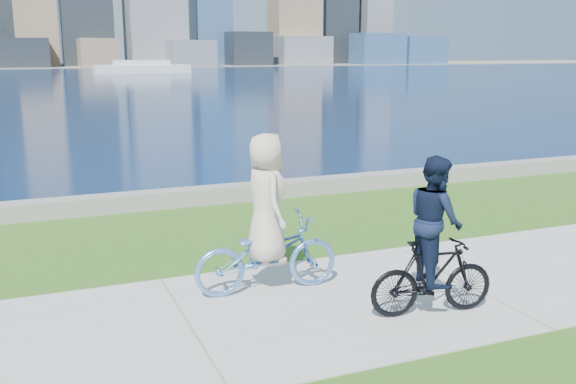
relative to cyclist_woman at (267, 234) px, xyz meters
name	(u,v)px	position (x,y,z in m)	size (l,w,h in m)	color
ground	(190,327)	(-1.27, -0.74, -0.84)	(320.00, 320.00, 0.00)	#2E5B18
concrete_path	(190,327)	(-1.27, -0.74, -0.83)	(80.00, 3.50, 0.02)	#B0AFAA
seawall	(118,203)	(-1.27, 5.46, -0.66)	(90.00, 0.50, 0.35)	gray
bay_water	(38,79)	(-1.27, 71.26, -0.83)	(320.00, 131.00, 0.01)	#0B2048
far_shore	(31,66)	(-1.27, 129.26, -0.78)	(320.00, 30.00, 0.12)	gray
ferry_far	(142,68)	(12.86, 85.56, -0.08)	(13.37, 3.82, 1.81)	silver
cyclist_woman	(267,234)	(0.00, 0.00, 0.00)	(0.80, 2.06, 2.20)	#5890D6
cyclist_man	(434,249)	(1.64, -1.54, 0.04)	(0.72, 1.68, 2.03)	black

